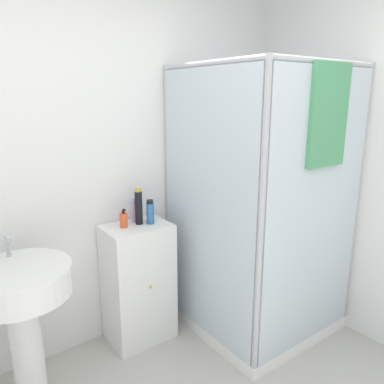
{
  "coord_description": "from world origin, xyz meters",
  "views": [
    {
      "loc": [
        -0.78,
        -0.66,
        1.72
      ],
      "look_at": [
        0.51,
        1.09,
        1.16
      ],
      "focal_mm": 35.0,
      "sensor_mm": 36.0,
      "label": 1
    }
  ],
  "objects_px": {
    "shampoo_bottle_tall_black": "(139,207)",
    "lotion_bottle_white": "(134,211)",
    "soap_dispenser": "(124,220)",
    "sink": "(21,303)",
    "shampoo_bottle_blue": "(150,212)"
  },
  "relations": [
    {
      "from": "sink",
      "to": "shampoo_bottle_blue",
      "type": "distance_m",
      "value": 0.96
    },
    {
      "from": "sink",
      "to": "lotion_bottle_white",
      "type": "relative_size",
      "value": 5.25
    },
    {
      "from": "soap_dispenser",
      "to": "lotion_bottle_white",
      "type": "xyz_separation_m",
      "value": [
        0.11,
        0.06,
        0.03
      ]
    },
    {
      "from": "lotion_bottle_white",
      "to": "soap_dispenser",
      "type": "bearing_deg",
      "value": -150.74
    },
    {
      "from": "shampoo_bottle_tall_black",
      "to": "sink",
      "type": "bearing_deg",
      "value": -166.58
    },
    {
      "from": "sink",
      "to": "soap_dispenser",
      "type": "height_order",
      "value": "soap_dispenser"
    },
    {
      "from": "shampoo_bottle_tall_black",
      "to": "shampoo_bottle_blue",
      "type": "bearing_deg",
      "value": -30.64
    },
    {
      "from": "sink",
      "to": "shampoo_bottle_tall_black",
      "type": "bearing_deg",
      "value": 13.42
    },
    {
      "from": "shampoo_bottle_tall_black",
      "to": "shampoo_bottle_blue",
      "type": "xyz_separation_m",
      "value": [
        0.07,
        -0.04,
        -0.04
      ]
    },
    {
      "from": "sink",
      "to": "shampoo_bottle_tall_black",
      "type": "xyz_separation_m",
      "value": [
        0.83,
        0.2,
        0.34
      ]
    },
    {
      "from": "soap_dispenser",
      "to": "lotion_bottle_white",
      "type": "bearing_deg",
      "value": 29.26
    },
    {
      "from": "shampoo_bottle_blue",
      "to": "lotion_bottle_white",
      "type": "xyz_separation_m",
      "value": [
        -0.07,
        0.1,
        -0.0
      ]
    },
    {
      "from": "soap_dispenser",
      "to": "shampoo_bottle_tall_black",
      "type": "height_order",
      "value": "shampoo_bottle_tall_black"
    },
    {
      "from": "sink",
      "to": "shampoo_bottle_tall_black",
      "type": "distance_m",
      "value": 0.92
    },
    {
      "from": "shampoo_bottle_tall_black",
      "to": "lotion_bottle_white",
      "type": "xyz_separation_m",
      "value": [
        -0.0,
        0.06,
        -0.04
      ]
    }
  ]
}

